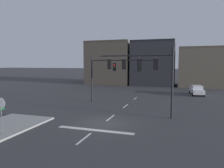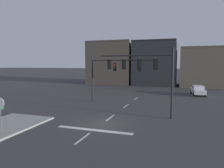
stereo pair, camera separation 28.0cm
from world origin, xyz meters
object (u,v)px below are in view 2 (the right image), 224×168
Objects in this scene: signal_mast_far_side at (110,71)px; signal_mast_near_side at (146,70)px; stop_sign at (0,107)px; car_lot_nearside at (198,90)px.

signal_mast_near_side is at bearing -44.25° from signal_mast_far_side.
stop_sign reaches higher than car_lot_nearside.
signal_mast_far_side is 1.91× the size of car_lot_nearside.
stop_sign is 0.62× the size of car_lot_nearside.
stop_sign is at bearing -120.11° from car_lot_nearside.
car_lot_nearside is at bearing 45.35° from signal_mast_far_side.
signal_mast_far_side is 3.10× the size of stop_sign.
signal_mast_far_side is at bearing 76.08° from stop_sign.
signal_mast_near_side is 2.61× the size of stop_sign.
signal_mast_far_side is 14.88m from stop_sign.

